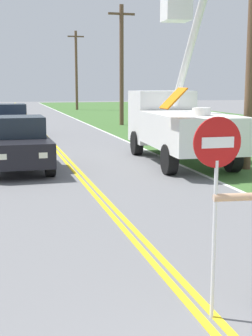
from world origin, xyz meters
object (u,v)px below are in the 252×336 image
object	(u,v)px
utility_bucket_truck	(176,121)
oncoming_sedan_second	(11,120)
stop_sign_paddle	(216,173)
oncoming_sedan_nearest	(19,144)
utility_pole_far	(76,69)
utility_pole_near	(252,31)
utility_pole_mid	(122,63)

from	to	relation	value
utility_bucket_truck	oncoming_sedan_second	bearing A→B (deg)	118.43
stop_sign_paddle	oncoming_sedan_nearest	size ratio (longest dim) A/B	0.56
oncoming_sedan_second	stop_sign_paddle	bearing A→B (deg)	-85.22
stop_sign_paddle	oncoming_sedan_second	bearing A→B (deg)	94.78
oncoming_sedan_nearest	stop_sign_paddle	bearing A→B (deg)	-80.53
utility_bucket_truck	utility_pole_far	xyz separation A→B (m)	(2.24, 37.15, 3.03)
stop_sign_paddle	utility_bucket_truck	world-z (taller)	utility_bucket_truck
stop_sign_paddle	utility_pole_near	xyz separation A→B (m)	(5.33, 8.94, 2.62)
utility_pole_near	utility_pole_mid	size ratio (longest dim) A/B	1.04
stop_sign_paddle	utility_pole_mid	world-z (taller)	utility_pole_mid
utility_pole_mid	utility_pole_far	bearing A→B (deg)	89.29
stop_sign_paddle	utility_pole_far	size ratio (longest dim) A/B	0.27
utility_pole_near	utility_pole_far	xyz separation A→B (m)	(0.66, 39.36, 0.13)
stop_sign_paddle	utility_pole_mid	xyz separation A→B (m)	(5.72, 26.90, 2.44)
oncoming_sedan_nearest	utility_pole_near	size ratio (longest dim) A/B	0.50
stop_sign_paddle	utility_pole_mid	size ratio (longest dim) A/B	0.29
stop_sign_paddle	utility_pole_far	distance (m)	48.75
utility_bucket_truck	utility_pole_mid	bearing A→B (deg)	82.84
utility_bucket_truck	oncoming_sedan_nearest	xyz separation A→B (m)	(-5.51, -0.57, -0.59)
stop_sign_paddle	utility_pole_mid	distance (m)	27.61
utility_pole_near	utility_pole_mid	bearing A→B (deg)	88.76
oncoming_sedan_second	utility_pole_near	bearing A→B (deg)	-60.18
utility_bucket_truck	oncoming_sedan_nearest	distance (m)	5.57
oncoming_sedan_nearest	utility_pole_far	xyz separation A→B (m)	(7.75, 37.72, 3.62)
oncoming_sedan_nearest	oncoming_sedan_second	world-z (taller)	same
utility_bucket_truck	utility_pole_mid	size ratio (longest dim) A/B	0.87
utility_pole_far	oncoming_sedan_second	bearing A→B (deg)	-106.10
utility_bucket_truck	utility_pole_far	bearing A→B (deg)	86.54
utility_bucket_truck	oncoming_sedan_nearest	bearing A→B (deg)	-174.10
stop_sign_paddle	utility_bucket_truck	bearing A→B (deg)	71.44
utility_pole_near	utility_bucket_truck	bearing A→B (deg)	125.74
utility_pole_near	utility_pole_far	bearing A→B (deg)	89.05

